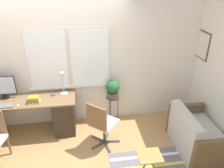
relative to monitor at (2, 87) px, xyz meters
The scene contains 15 objects.
ground_plane 1.57m from the monitor, 21.19° to the right, with size 14.00×14.00×0.00m, color tan.
wall_back_with_window 1.20m from the monitor, 11.29° to the left, with size 9.00×0.12×2.70m.
wall_right_with_picture 3.94m from the monitor, ahead, with size 0.08×9.00×2.70m.
desk 0.67m from the monitor, 27.36° to the right, with size 2.08×0.58×0.77m.
monitor is the anchor object (origin of this frame).
keyboard 0.39m from the monitor, 86.31° to the right, with size 0.43×0.14×0.02m.
mouse 0.52m from the monitor, 47.44° to the right, with size 0.04×0.06×0.03m.
desk_lamp 1.10m from the monitor, ahead, with size 0.15×0.15×0.47m.
book_stack 0.65m from the monitor, 23.10° to the right, with size 0.23×0.18×0.12m.
office_chair_swivel 1.97m from the monitor, 21.17° to the right, with size 0.60×0.61×0.93m.
couch_loveseat 3.64m from the monitor, 16.52° to the right, with size 0.71×1.12×0.78m.
plant_stand 2.13m from the monitor, ahead, with size 0.26×0.26×0.59m.
potted_plant 2.09m from the monitor, ahead, with size 0.28×0.28×0.36m.
floor_rug_striped 3.04m from the monitor, 27.47° to the right, with size 1.40×0.78×0.01m.
folding_stool 2.91m from the monitor, 31.19° to the right, with size 0.37×0.32×0.41m.
Camera 1 is at (0.38, -3.40, 2.88)m, focal length 35.00 mm.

